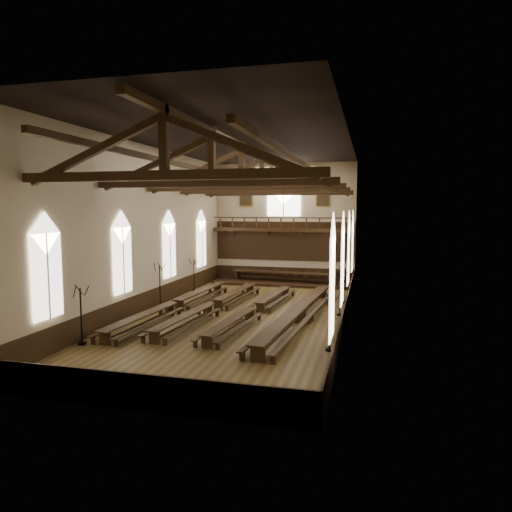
{
  "coord_description": "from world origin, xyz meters",
  "views": [
    {
      "loc": [
        7.18,
        -25.16,
        6.24
      ],
      "look_at": [
        0.46,
        1.5,
        3.35
      ],
      "focal_mm": 32.0,
      "sensor_mm": 36.0,
      "label": 1
    }
  ],
  "objects_px": {
    "candelabrum_left_near": "(82,327)",
    "candelabrum_right_mid": "(340,302)",
    "refectory_row_c": "(256,308)",
    "candelabrum_left_far": "(194,282)",
    "candelabrum_right_near": "(330,333)",
    "refectory_row_b": "(213,305)",
    "refectory_row_a": "(175,304)",
    "dais": "(283,283)",
    "candelabrum_left_mid": "(160,294)",
    "refectory_row_d": "(299,311)",
    "high_table": "(283,273)",
    "candelabrum_right_far": "(344,292)"
  },
  "relations": [
    {
      "from": "refectory_row_c",
      "to": "candelabrum_right_far",
      "type": "distance_m",
      "value": 6.88
    },
    {
      "from": "dais",
      "to": "candelabrum_right_near",
      "type": "xyz_separation_m",
      "value": [
        5.25,
        -16.87,
        0.68
      ]
    },
    {
      "from": "refectory_row_c",
      "to": "candelabrum_left_far",
      "type": "distance_m",
      "value": 9.06
    },
    {
      "from": "dais",
      "to": "candelabrum_left_mid",
      "type": "bearing_deg",
      "value": -118.68
    },
    {
      "from": "refectory_row_b",
      "to": "candelabrum_right_near",
      "type": "relative_size",
      "value": 5.41
    },
    {
      "from": "refectory_row_b",
      "to": "candelabrum_left_near",
      "type": "xyz_separation_m",
      "value": [
        -3.74,
        -7.48,
        0.33
      ]
    },
    {
      "from": "refectory_row_d",
      "to": "candelabrum_right_mid",
      "type": "xyz_separation_m",
      "value": [
        2.07,
        2.06,
        0.21
      ]
    },
    {
      "from": "candelabrum_left_far",
      "to": "candelabrum_right_far",
      "type": "bearing_deg",
      "value": -7.43
    },
    {
      "from": "refectory_row_c",
      "to": "candelabrum_left_near",
      "type": "bearing_deg",
      "value": -131.12
    },
    {
      "from": "refectory_row_d",
      "to": "dais",
      "type": "xyz_separation_m",
      "value": [
        -3.18,
        12.1,
        -0.48
      ]
    },
    {
      "from": "refectory_row_d",
      "to": "candelabrum_left_near",
      "type": "distance_m",
      "value": 11.2
    },
    {
      "from": "refectory_row_b",
      "to": "candelabrum_left_near",
      "type": "bearing_deg",
      "value": -116.56
    },
    {
      "from": "refectory_row_a",
      "to": "high_table",
      "type": "xyz_separation_m",
      "value": [
        4.35,
        11.84,
        0.37
      ]
    },
    {
      "from": "refectory_row_c",
      "to": "candelabrum_right_near",
      "type": "height_order",
      "value": "candelabrum_right_near"
    },
    {
      "from": "candelabrum_left_near",
      "to": "candelabrum_right_near",
      "type": "relative_size",
      "value": 1.07
    },
    {
      "from": "candelabrum_left_mid",
      "to": "candelabrum_right_near",
      "type": "distance_m",
      "value": 12.7
    },
    {
      "from": "candelabrum_right_far",
      "to": "refectory_row_c",
      "type": "bearing_deg",
      "value": -133.48
    },
    {
      "from": "candelabrum_right_far",
      "to": "candelabrum_left_mid",
      "type": "bearing_deg",
      "value": -159.09
    },
    {
      "from": "candelabrum_left_near",
      "to": "candelabrum_right_near",
      "type": "distance_m",
      "value": 11.26
    },
    {
      "from": "candelabrum_left_near",
      "to": "candelabrum_right_mid",
      "type": "height_order",
      "value": "candelabrum_left_near"
    },
    {
      "from": "refectory_row_b",
      "to": "candelabrum_left_mid",
      "type": "bearing_deg",
      "value": 171.33
    },
    {
      "from": "high_table",
      "to": "dais",
      "type": "bearing_deg",
      "value": -93.58
    },
    {
      "from": "refectory_row_a",
      "to": "refectory_row_b",
      "type": "xyz_separation_m",
      "value": [
        2.24,
        0.58,
        -0.02
      ]
    },
    {
      "from": "refectory_row_c",
      "to": "candelabrum_right_near",
      "type": "relative_size",
      "value": 5.29
    },
    {
      "from": "dais",
      "to": "candelabrum_left_far",
      "type": "distance_m",
      "value": 7.72
    },
    {
      "from": "refectory_row_c",
      "to": "candelabrum_right_near",
      "type": "bearing_deg",
      "value": -48.98
    },
    {
      "from": "refectory_row_a",
      "to": "dais",
      "type": "bearing_deg",
      "value": 69.85
    },
    {
      "from": "refectory_row_a",
      "to": "refectory_row_b",
      "type": "bearing_deg",
      "value": 14.64
    },
    {
      "from": "refectory_row_d",
      "to": "candelabrum_right_near",
      "type": "relative_size",
      "value": 5.77
    },
    {
      "from": "refectory_row_b",
      "to": "candelabrum_right_mid",
      "type": "bearing_deg",
      "value": 9.37
    },
    {
      "from": "refectory_row_d",
      "to": "candelabrum_left_near",
      "type": "height_order",
      "value": "candelabrum_left_near"
    },
    {
      "from": "refectory_row_d",
      "to": "candelabrum_right_mid",
      "type": "distance_m",
      "value": 2.93
    },
    {
      "from": "refectory_row_c",
      "to": "candelabrum_left_far",
      "type": "bearing_deg",
      "value": 134.73
    },
    {
      "from": "refectory_row_c",
      "to": "candelabrum_right_mid",
      "type": "distance_m",
      "value": 4.94
    },
    {
      "from": "high_table",
      "to": "candelabrum_left_mid",
      "type": "relative_size",
      "value": 3.04
    },
    {
      "from": "refectory_row_c",
      "to": "high_table",
      "type": "xyz_separation_m",
      "value": [
        -0.53,
        11.43,
        0.42
      ]
    },
    {
      "from": "high_table",
      "to": "candelabrum_left_mid",
      "type": "bearing_deg",
      "value": -118.68
    },
    {
      "from": "refectory_row_a",
      "to": "refectory_row_d",
      "type": "relative_size",
      "value": 0.96
    },
    {
      "from": "dais",
      "to": "candelabrum_left_near",
      "type": "relative_size",
      "value": 4.11
    },
    {
      "from": "refectory_row_d",
      "to": "candelabrum_left_mid",
      "type": "bearing_deg",
      "value": 171.11
    },
    {
      "from": "refectory_row_a",
      "to": "high_table",
      "type": "distance_m",
      "value": 12.62
    },
    {
      "from": "candelabrum_left_near",
      "to": "candelabrum_right_mid",
      "type": "xyz_separation_m",
      "value": [
        11.1,
        8.69,
        -0.05
      ]
    },
    {
      "from": "refectory_row_b",
      "to": "refectory_row_d",
      "type": "height_order",
      "value": "refectory_row_d"
    },
    {
      "from": "candelabrum_right_mid",
      "to": "candelabrum_left_near",
      "type": "bearing_deg",
      "value": -141.94
    },
    {
      "from": "candelabrum_left_near",
      "to": "refectory_row_c",
      "type": "bearing_deg",
      "value": 48.88
    },
    {
      "from": "candelabrum_left_near",
      "to": "candelabrum_right_mid",
      "type": "distance_m",
      "value": 14.1
    },
    {
      "from": "candelabrum_left_mid",
      "to": "candelabrum_right_mid",
      "type": "bearing_deg",
      "value": 3.32
    },
    {
      "from": "refectory_row_b",
      "to": "candelabrum_left_far",
      "type": "height_order",
      "value": "candelabrum_left_far"
    },
    {
      "from": "refectory_row_b",
      "to": "candelabrum_right_near",
      "type": "distance_m",
      "value": 9.26
    },
    {
      "from": "refectory_row_c",
      "to": "high_table",
      "type": "distance_m",
      "value": 11.45
    }
  ]
}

